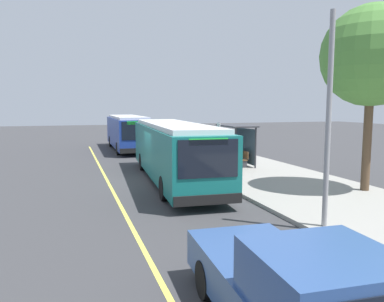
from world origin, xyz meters
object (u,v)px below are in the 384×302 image
(waiting_bench, at_px, (240,158))
(route_sign_post, at_px, (219,142))
(transit_bus_main, at_px, (174,150))
(transit_bus_second, at_px, (127,131))
(pickup_truck, at_px, (296,296))
(pedestrian_commuter, at_px, (223,151))

(waiting_bench, relative_size, route_sign_post, 0.57)
(transit_bus_main, xyz_separation_m, transit_bus_second, (-14.67, -0.15, -0.00))
(waiting_bench, bearing_deg, pickup_truck, -22.40)
(pickup_truck, height_order, route_sign_post, route_sign_post)
(pickup_truck, height_order, pedestrian_commuter, pickup_truck)
(transit_bus_second, relative_size, pedestrian_commuter, 6.41)
(transit_bus_second, bearing_deg, route_sign_post, 9.41)
(transit_bus_main, bearing_deg, transit_bus_second, -179.40)
(transit_bus_main, distance_m, pickup_truck, 13.63)
(pickup_truck, distance_m, waiting_bench, 17.41)
(pickup_truck, relative_size, waiting_bench, 3.44)
(transit_bus_second, bearing_deg, waiting_bench, 22.75)
(transit_bus_second, bearing_deg, transit_bus_main, 0.60)
(pickup_truck, xyz_separation_m, pedestrian_commuter, (-15.83, 5.43, 0.26))
(pickup_truck, bearing_deg, pedestrian_commuter, 161.08)
(transit_bus_second, xyz_separation_m, route_sign_post, (14.96, 2.48, 0.34))
(route_sign_post, bearing_deg, transit_bus_second, -170.59)
(transit_bus_main, bearing_deg, waiting_bench, 117.85)
(transit_bus_main, height_order, pedestrian_commuter, transit_bus_main)
(transit_bus_second, height_order, waiting_bench, transit_bus_second)
(transit_bus_main, height_order, waiting_bench, transit_bus_main)
(transit_bus_second, height_order, pedestrian_commuter, transit_bus_second)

